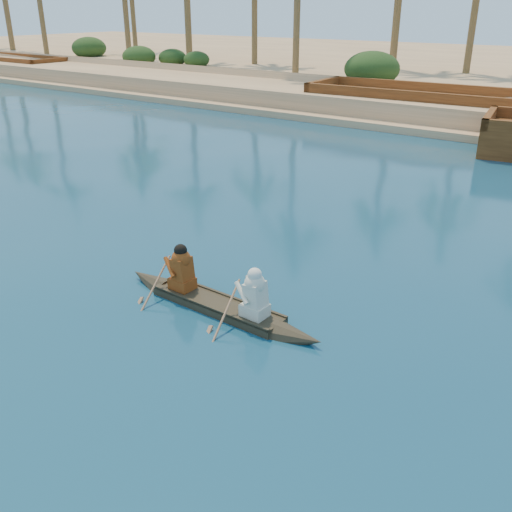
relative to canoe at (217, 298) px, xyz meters
The scene contains 5 objects.
sandy_embankment 44.68m from the canoe, 100.32° to the left, with size 150.00×51.00×1.50m.
shrub_cluster 29.68m from the canoe, 105.64° to the left, with size 100.00×6.00×2.40m, color black, non-canonical shape.
canoe is the anchor object (origin of this frame).
barge_left 49.61m from the canoe, 151.55° to the left, with size 11.64×3.97×1.93m.
barge_mid 23.65m from the canoe, 100.52° to the left, with size 13.00×4.91×2.13m.
Camera 1 is at (14.83, -5.15, 5.88)m, focal length 40.00 mm.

